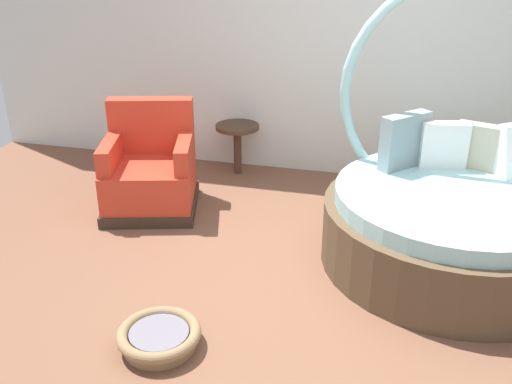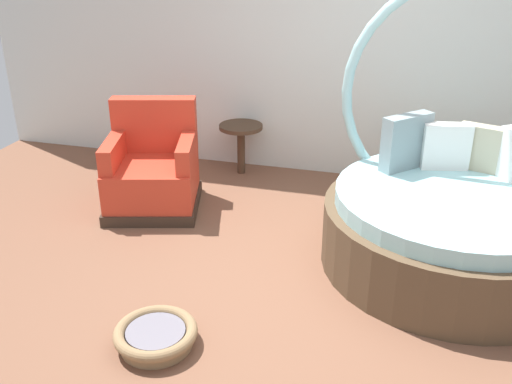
# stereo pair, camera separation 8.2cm
# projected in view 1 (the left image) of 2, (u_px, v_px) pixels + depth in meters

# --- Properties ---
(ground_plane) EXTENTS (8.00, 8.00, 0.02)m
(ground_plane) POSITION_uv_depth(u_px,v_px,m) (316.00, 290.00, 4.05)
(ground_plane) COLOR brown
(back_wall) EXTENTS (8.00, 0.12, 3.01)m
(back_wall) POSITION_uv_depth(u_px,v_px,m) (360.00, 23.00, 5.38)
(back_wall) COLOR silver
(back_wall) RESTS_ON ground_plane
(round_daybed) EXTENTS (1.90, 1.90, 2.08)m
(round_daybed) POSITION_uv_depth(u_px,v_px,m) (453.00, 210.00, 4.27)
(round_daybed) COLOR brown
(round_daybed) RESTS_ON ground_plane
(red_armchair) EXTENTS (0.98, 0.98, 0.94)m
(red_armchair) POSITION_uv_depth(u_px,v_px,m) (150.00, 173.00, 5.12)
(red_armchair) COLOR #38281E
(red_armchair) RESTS_ON ground_plane
(pet_basket) EXTENTS (0.51, 0.51, 0.13)m
(pet_basket) POSITION_uv_depth(u_px,v_px,m) (159.00, 337.00, 3.45)
(pet_basket) COLOR #8E704C
(pet_basket) RESTS_ON ground_plane
(side_table) EXTENTS (0.44, 0.44, 0.52)m
(side_table) POSITION_uv_depth(u_px,v_px,m) (237.00, 134.00, 5.80)
(side_table) COLOR #473323
(side_table) RESTS_ON ground_plane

